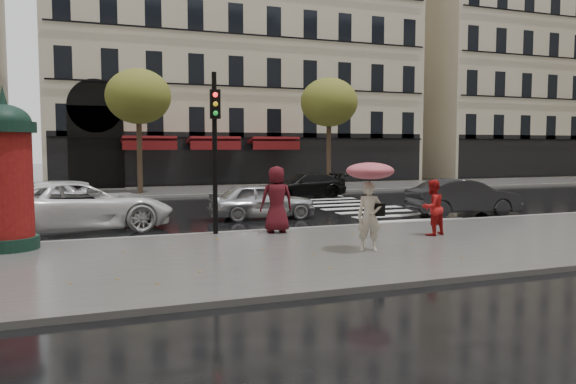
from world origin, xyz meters
name	(u,v)px	position (x,y,z in m)	size (l,w,h in m)	color
ground	(304,252)	(0.00, 0.00, 0.00)	(160.00, 160.00, 0.00)	black
near_sidewalk	(312,253)	(0.00, -0.50, 0.06)	(90.00, 7.00, 0.12)	#474744
far_sidewalk	(175,191)	(0.00, 19.00, 0.06)	(90.00, 6.00, 0.12)	#474744
near_kerb	(265,231)	(0.00, 3.00, 0.07)	(90.00, 0.25, 0.14)	slate
far_kerb	(185,196)	(0.00, 16.00, 0.07)	(90.00, 0.25, 0.14)	slate
zebra_crossing	(347,205)	(6.00, 9.60, 0.01)	(3.60, 11.75, 0.01)	silver
bldg_far_corner	(228,32)	(6.00, 30.00, 11.31)	(26.00, 14.00, 22.90)	#B7A88C
bldg_far_right	(517,54)	(34.00, 30.00, 11.31)	(24.00, 14.00, 22.90)	#B7A88C
tree_far_left	(138,97)	(-2.00, 18.00, 5.17)	(3.40, 3.40, 6.64)	#38281C
tree_far_right	(329,103)	(9.00, 18.00, 5.17)	(3.40, 3.40, 6.64)	#38281C
woman_umbrella	(370,191)	(1.24, -1.03, 1.54)	(1.12, 1.12, 2.15)	beige
woman_red	(432,208)	(4.00, 0.41, 0.89)	(0.75, 0.58, 1.54)	red
man_burgundy	(277,199)	(0.15, 2.40, 1.07)	(0.93, 0.60, 1.90)	#490E15
morris_column	(5,172)	(-6.73, 2.19, 1.98)	(1.44, 1.44, 3.88)	black
traffic_light	(215,136)	(-1.55, 2.71, 2.85)	(0.31, 0.43, 4.50)	black
car_silver	(262,201)	(0.99, 6.35, 0.65)	(1.52, 3.79, 1.29)	silver
car_darkgrey	(464,197)	(8.34, 4.60, 0.69)	(1.45, 4.16, 1.37)	black
car_white	(80,206)	(-5.09, 5.51, 0.77)	(2.55, 5.53, 1.54)	white
car_black	(303,185)	(5.44, 13.30, 0.64)	(1.78, 4.38, 1.27)	black
car_far_silver	(39,195)	(-6.60, 11.87, 0.65)	(1.54, 3.82, 1.30)	silver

